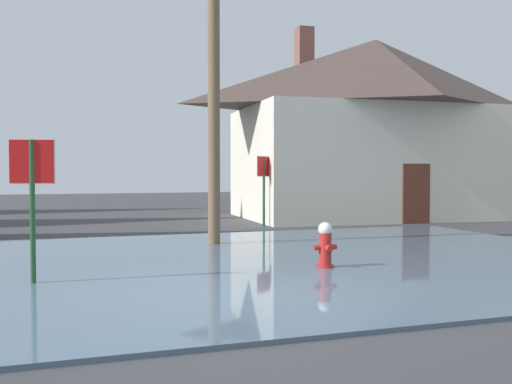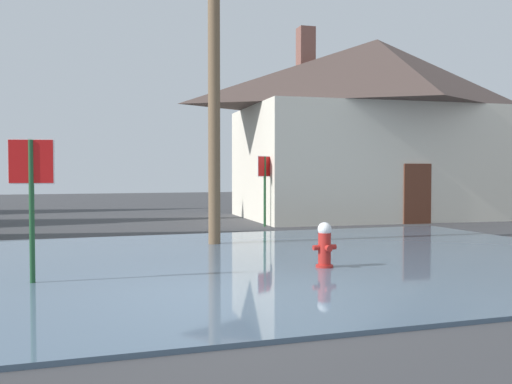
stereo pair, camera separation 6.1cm
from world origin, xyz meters
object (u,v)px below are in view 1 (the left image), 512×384
(stop_sign_far, at_px, (264,177))
(house, at_px, (375,125))
(utility_pole, at_px, (214,71))
(fire_hydrant, at_px, (325,247))
(stop_sign_near, at_px, (32,182))

(stop_sign_far, relative_size, house, 0.20)
(utility_pole, bearing_deg, fire_hydrant, -75.68)
(utility_pole, height_order, stop_sign_far, utility_pole)
(stop_sign_near, relative_size, utility_pole, 0.29)
(stop_sign_near, relative_size, stop_sign_far, 1.01)
(fire_hydrant, bearing_deg, stop_sign_near, 178.73)
(fire_hydrant, height_order, house, house)
(stop_sign_near, height_order, fire_hydrant, stop_sign_near)
(fire_hydrant, bearing_deg, utility_pole, 104.32)
(stop_sign_near, distance_m, stop_sign_far, 10.36)
(stop_sign_near, relative_size, house, 0.20)
(fire_hydrant, relative_size, stop_sign_far, 0.38)
(fire_hydrant, distance_m, stop_sign_far, 8.39)
(fire_hydrant, bearing_deg, house, 55.81)
(stop_sign_near, distance_m, house, 15.79)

